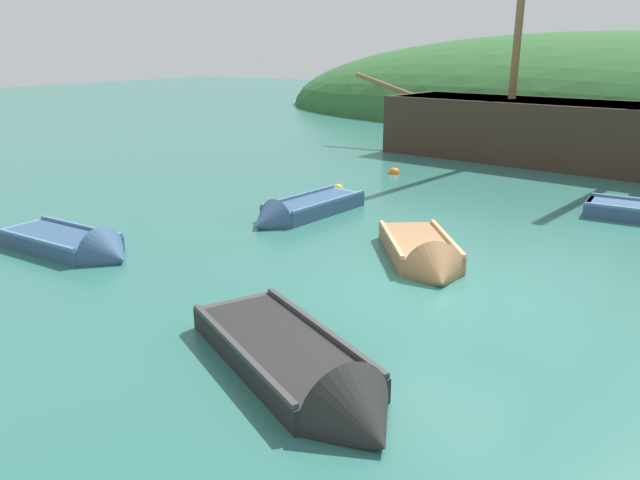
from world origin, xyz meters
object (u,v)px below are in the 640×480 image
(rowboat_outer_left, at_px, (300,213))
(buoy_orange, at_px, (394,173))
(sailing_ship, at_px, (581,141))
(rowboat_portside, at_px, (77,248))
(rowboat_outer_right, at_px, (425,258))
(buoy_yellow, at_px, (338,189))
(rowboat_near_dock, at_px, (307,378))

(rowboat_outer_left, relative_size, buoy_orange, 9.22)
(sailing_ship, distance_m, rowboat_portside, 16.97)
(rowboat_outer_right, xyz_separation_m, buoy_yellow, (-4.63, 4.65, -0.11))
(sailing_ship, height_order, buoy_orange, sailing_ship)
(sailing_ship, relative_size, rowboat_portside, 4.96)
(rowboat_outer_right, bearing_deg, rowboat_near_dock, -30.31)
(sailing_ship, xyz_separation_m, rowboat_near_dock, (-0.21, -17.23, -0.76))
(rowboat_portside, bearing_deg, buoy_orange, 79.65)
(buoy_yellow, relative_size, buoy_orange, 0.82)
(rowboat_outer_left, height_order, buoy_yellow, rowboat_outer_left)
(buoy_yellow, bearing_deg, rowboat_near_dock, -61.79)
(sailing_ship, height_order, rowboat_outer_right, sailing_ship)
(rowboat_near_dock, relative_size, rowboat_outer_left, 1.10)
(buoy_yellow, bearing_deg, rowboat_outer_right, -45.14)
(rowboat_portside, relative_size, rowboat_outer_left, 0.93)
(rowboat_outer_right, relative_size, buoy_orange, 8.02)
(rowboat_portside, relative_size, buoy_orange, 8.54)
(rowboat_outer_right, height_order, buoy_yellow, rowboat_outer_right)
(rowboat_portside, relative_size, rowboat_outer_right, 1.07)
(rowboat_outer_right, bearing_deg, rowboat_outer_left, -147.12)
(sailing_ship, height_order, rowboat_outer_left, sailing_ship)
(rowboat_portside, xyz_separation_m, rowboat_outer_left, (2.36, 4.61, 0.02))
(rowboat_outer_left, distance_m, buoy_yellow, 3.22)
(sailing_ship, xyz_separation_m, buoy_yellow, (-5.30, -7.74, -0.86))
(buoy_orange, bearing_deg, rowboat_portside, -100.60)
(rowboat_near_dock, distance_m, rowboat_outer_right, 4.86)
(sailing_ship, height_order, rowboat_portside, sailing_ship)
(rowboat_outer_left, distance_m, buoy_orange, 6.15)
(rowboat_near_dock, height_order, rowboat_portside, rowboat_near_dock)
(sailing_ship, height_order, rowboat_near_dock, sailing_ship)
(sailing_ship, relative_size, buoy_orange, 42.39)
(buoy_orange, bearing_deg, rowboat_near_dock, -69.43)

